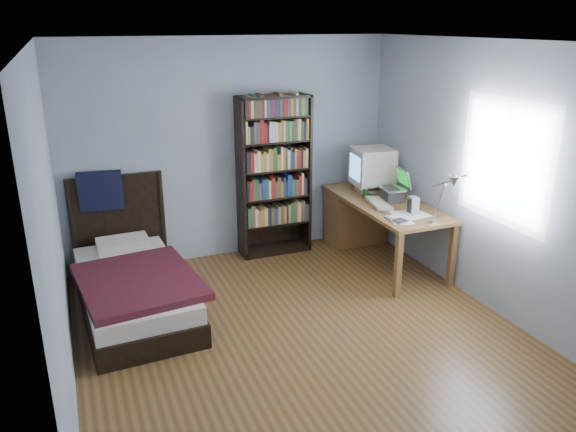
% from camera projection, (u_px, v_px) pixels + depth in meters
% --- Properties ---
extents(room, '(4.20, 4.24, 2.50)m').
position_uv_depth(room, '(308.00, 202.00, 4.55)').
color(room, brown).
rests_on(room, ground).
extents(desk, '(0.75, 1.75, 0.73)m').
position_uv_depth(desk, '(362.00, 214.00, 6.82)').
color(desk, brown).
rests_on(desk, floor).
extents(crt_monitor, '(0.50, 0.46, 0.52)m').
position_uv_depth(crt_monitor, '(371.00, 167.00, 6.58)').
color(crt_monitor, beige).
rests_on(crt_monitor, desk).
extents(laptop, '(0.32, 0.32, 0.36)m').
position_uv_depth(laptop, '(393.00, 192.00, 6.29)').
color(laptop, '#2D2D30').
rests_on(laptop, desk).
extents(desk_lamp, '(0.23, 0.52, 0.61)m').
position_uv_depth(desk_lamp, '(451.00, 186.00, 5.11)').
color(desk_lamp, '#99999E').
rests_on(desk_lamp, desk).
extents(keyboard, '(0.27, 0.49, 0.04)m').
position_uv_depth(keyboard, '(379.00, 203.00, 6.18)').
color(keyboard, beige).
rests_on(keyboard, desk).
extents(speaker, '(0.09, 0.09, 0.18)m').
position_uv_depth(speaker, '(413.00, 205.00, 5.87)').
color(speaker, gray).
rests_on(speaker, desk).
extents(soda_can, '(0.06, 0.06, 0.11)m').
position_uv_depth(soda_can, '(365.00, 193.00, 6.39)').
color(soda_can, '#0A3807').
rests_on(soda_can, desk).
extents(mouse, '(0.06, 0.10, 0.04)m').
position_uv_depth(mouse, '(371.00, 193.00, 6.55)').
color(mouse, silver).
rests_on(mouse, desk).
extents(phone_silver, '(0.09, 0.11, 0.02)m').
position_uv_depth(phone_silver, '(382.00, 211.00, 5.94)').
color(phone_silver, silver).
rests_on(phone_silver, desk).
extents(phone_grey, '(0.05, 0.09, 0.02)m').
position_uv_depth(phone_grey, '(388.00, 218.00, 5.73)').
color(phone_grey, gray).
rests_on(phone_grey, desk).
extents(external_drive, '(0.14, 0.14, 0.03)m').
position_uv_depth(external_drive, '(400.00, 222.00, 5.62)').
color(external_drive, gray).
rests_on(external_drive, desk).
extents(bookshelf, '(0.84, 0.30, 1.87)m').
position_uv_depth(bookshelf, '(274.00, 176.00, 6.51)').
color(bookshelf, black).
rests_on(bookshelf, floor).
extents(bed, '(1.14, 2.05, 1.16)m').
position_uv_depth(bed, '(132.00, 282.00, 5.41)').
color(bed, black).
rests_on(bed, floor).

